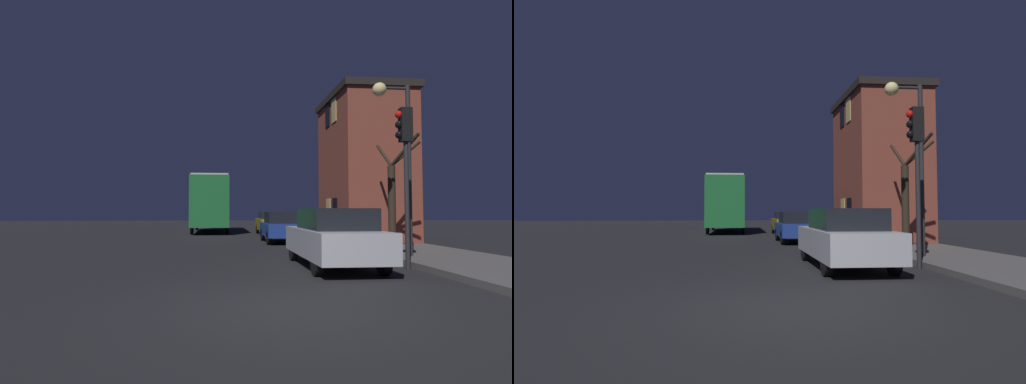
% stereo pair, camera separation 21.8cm
% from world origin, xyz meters
% --- Properties ---
extents(ground_plane, '(120.00, 120.00, 0.00)m').
position_xyz_m(ground_plane, '(0.00, 0.00, 0.00)').
color(ground_plane, black).
extents(brick_building, '(3.42, 5.18, 6.90)m').
position_xyz_m(brick_building, '(5.69, 12.15, 3.63)').
color(brick_building, brown).
rests_on(brick_building, sidewalk).
extents(streetlamp, '(1.18, 0.42, 5.28)m').
position_xyz_m(streetlamp, '(4.21, 5.42, 3.86)').
color(streetlamp, '#28282B').
rests_on(streetlamp, sidewalk).
extents(traffic_light, '(0.43, 0.24, 4.22)m').
position_xyz_m(traffic_light, '(3.67, 3.77, 3.03)').
color(traffic_light, '#28282B').
rests_on(traffic_light, ground).
extents(bare_tree, '(1.13, 2.12, 4.03)m').
position_xyz_m(bare_tree, '(5.12, 7.70, 2.13)').
color(bare_tree, '#2D2319').
rests_on(bare_tree, sidewalk).
extents(bus, '(2.50, 9.15, 3.89)m').
position_xyz_m(bus, '(-1.80, 23.03, 2.30)').
color(bus, '#1E6B33').
rests_on(bus, ground).
extents(car_near_lane, '(1.78, 4.53, 1.57)m').
position_xyz_m(car_near_lane, '(1.88, 4.29, 0.81)').
color(car_near_lane, '#B7BABF').
rests_on(car_near_lane, ground).
extents(car_mid_lane, '(1.86, 3.86, 1.46)m').
position_xyz_m(car_mid_lane, '(1.88, 12.78, 0.77)').
color(car_mid_lane, navy).
rests_on(car_mid_lane, ground).
extents(car_far_lane, '(1.74, 4.15, 1.47)m').
position_xyz_m(car_far_lane, '(2.19, 19.35, 0.78)').
color(car_far_lane, olive).
rests_on(car_far_lane, ground).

